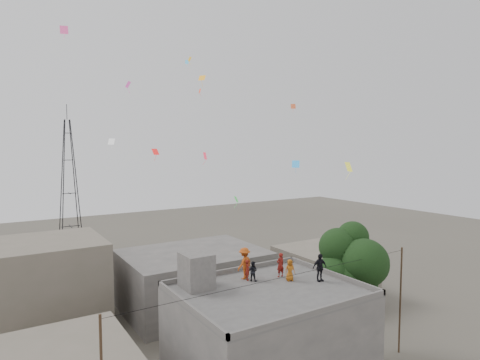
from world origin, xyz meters
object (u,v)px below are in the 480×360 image
(transmission_tower, at_px, (69,186))
(person_dark_adult, at_px, (320,267))
(tree, at_px, (351,267))
(person_red_adult, at_px, (280,265))
(stair_head_box, at_px, (196,270))

(transmission_tower, xyz_separation_m, person_dark_adult, (7.59, -40.34, -2.13))
(tree, height_order, transmission_tower, transmission_tower)
(transmission_tower, distance_m, person_red_adult, 38.96)
(stair_head_box, distance_m, transmission_tower, 37.46)
(tree, distance_m, person_dark_adult, 3.98)
(stair_head_box, relative_size, person_dark_adult, 1.19)
(stair_head_box, bearing_deg, transmission_tower, 91.23)
(tree, distance_m, transmission_tower, 41.12)
(stair_head_box, height_order, tree, tree)
(tree, bearing_deg, stair_head_box, 169.26)
(tree, bearing_deg, person_red_adult, 169.46)
(stair_head_box, xyz_separation_m, person_red_adult, (5.29, -1.02, -0.24))
(person_red_adult, relative_size, person_dark_adult, 0.90)
(stair_head_box, bearing_deg, tree, -10.74)
(tree, xyz_separation_m, transmission_tower, (-11.37, 39.40, 2.97))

